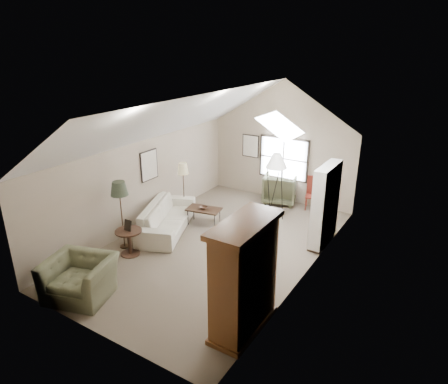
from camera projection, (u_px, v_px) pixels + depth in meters
The scene contains 18 objects.
room_shell at pixel (215, 126), 9.44m from camera, with size 5.01×8.01×4.00m.
window at pixel (284, 158), 13.16m from camera, with size 1.72×0.08×1.42m, color black.
skylight at pixel (281, 125), 9.51m from camera, with size 0.80×1.20×0.52m, color white, non-canonical shape.
wall_art at pixel (199, 156), 12.44m from camera, with size 1.97×3.71×0.88m.
armoire at pixel (244, 277), 7.22m from camera, with size 0.60×1.50×2.20m, color brown.
tv_alcove at pixel (325, 204), 10.29m from camera, with size 0.32×1.30×2.10m, color white.
media_console at pixel (322, 233), 10.60m from camera, with size 0.34×1.18×0.60m, color #382316.
tv_panel at pixel (324, 212), 10.38m from camera, with size 0.05×0.90×0.55m, color black.
sofa at pixel (167, 217), 11.36m from camera, with size 2.67×1.04×0.78m, color beige.
armchair_near at pixel (80, 278), 8.39m from camera, with size 1.33×1.16×0.86m, color #696A4A.
armchair_far at pixel (280, 188), 13.27m from camera, with size 1.05×1.08×0.98m, color #575C40.
coffee_table at pixel (204, 216), 11.73m from camera, with size 0.99×0.55×0.50m, color #332314.
bowl at pixel (204, 208), 11.63m from camera, with size 0.24×0.24×0.06m, color #3C2318.
side_table at pixel (129, 242), 10.06m from camera, with size 0.67×0.67×0.67m, color #351E15.
side_chair at pixel (312, 193), 12.70m from camera, with size 0.41×0.41×1.07m, color maroon.
tripod_lamp at pixel (275, 187), 11.73m from camera, with size 0.62×0.62×2.12m, color silver, non-canonical shape.
dark_lamp at pixel (122, 215), 10.21m from camera, with size 0.45×0.45×1.86m, color #262E20, non-canonical shape.
tan_lamp at pixel (184, 188), 12.30m from camera, with size 0.33×0.33×1.67m, color tan, non-canonical shape.
Camera 1 is at (5.14, -7.84, 5.12)m, focal length 32.00 mm.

